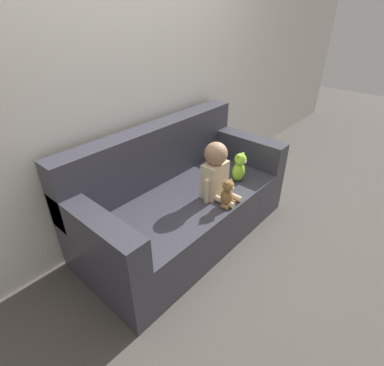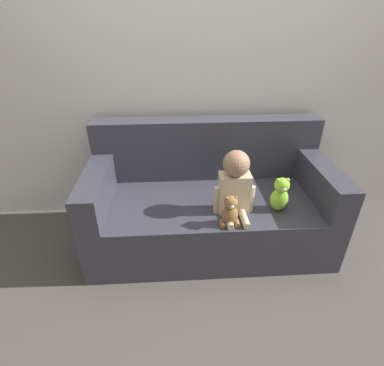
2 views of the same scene
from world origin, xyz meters
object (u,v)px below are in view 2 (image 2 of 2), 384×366
Objects in this scene: toy_ball at (284,184)px; plush_toy_side at (280,195)px; teddy_bear_brown at (230,212)px; couch at (209,202)px; person_baby at (235,184)px.

plush_toy_side is at bearing -115.20° from toy_ball.
plush_toy_side reaches higher than teddy_bear_brown.
couch is 0.59m from toy_ball.
plush_toy_side is (0.36, 0.14, 0.02)m from teddy_bear_brown.
couch is 20.48× the size of toy_ball.
couch is 0.43m from person_baby.
teddy_bear_brown is at bearing -158.75° from plush_toy_side.
couch is 0.57m from plush_toy_side.
plush_toy_side is (0.31, -0.01, -0.09)m from person_baby.
couch reaches higher than teddy_bear_brown.
teddy_bear_brown is (-0.05, -0.15, -0.12)m from person_baby.
toy_ball is (0.44, 0.26, -0.17)m from person_baby.
person_baby reaches higher than teddy_bear_brown.
person_baby is 0.20m from teddy_bear_brown.
person_baby is 0.33m from plush_toy_side.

